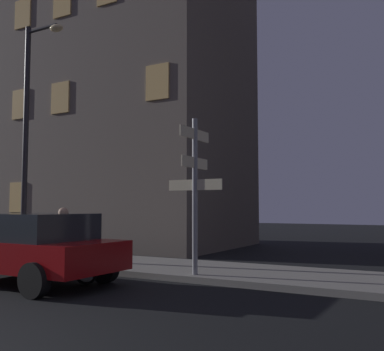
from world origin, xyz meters
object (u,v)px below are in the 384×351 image
object	(u,v)px
signpost	(195,183)
street_lamp	(30,122)
cyclist	(64,247)
car_near_right	(28,247)

from	to	relation	value
signpost	street_lamp	world-z (taller)	street_lamp
street_lamp	cyclist	bearing A→B (deg)	-28.82
signpost	street_lamp	size ratio (longest dim) A/B	0.51
car_near_right	cyclist	distance (m)	0.75
signpost	street_lamp	xyz separation A→B (m)	(-5.60, 0.24, 1.94)
signpost	car_near_right	size ratio (longest dim) A/B	0.78
street_lamp	car_near_right	distance (m)	4.85
cyclist	street_lamp	bearing A→B (deg)	151.18
signpost	cyclist	distance (m)	3.15
car_near_right	cyclist	bearing A→B (deg)	43.74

